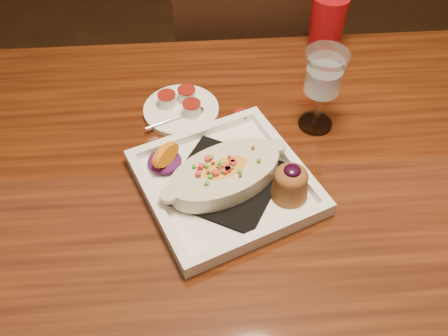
{
  "coord_description": "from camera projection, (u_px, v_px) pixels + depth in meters",
  "views": [
    {
      "loc": [
        -0.15,
        -0.62,
        1.46
      ],
      "look_at": [
        -0.11,
        0.0,
        0.77
      ],
      "focal_mm": 40.0,
      "sensor_mm": 36.0,
      "label": 1
    }
  ],
  "objects": [
    {
      "name": "table",
      "position": [
        277.0,
        203.0,
        1.03
      ],
      "size": [
        1.5,
        0.9,
        0.75
      ],
      "color": "#652A0E",
      "rests_on": "floor"
    },
    {
      "name": "red_tumbler",
      "position": [
        327.0,
        25.0,
        1.16
      ],
      "size": [
        0.09,
        0.09,
        0.15
      ],
      "primitive_type": "cone",
      "color": "#9D0B12",
      "rests_on": "table"
    },
    {
      "name": "floor",
      "position": [
        260.0,
        336.0,
        1.51
      ],
      "size": [
        7.0,
        7.0,
        0.0
      ],
      "primitive_type": "plane",
      "color": "#321C10",
      "rests_on": "ground"
    },
    {
      "name": "creamer_loose",
      "position": [
        241.0,
        118.0,
        1.04
      ],
      "size": [
        0.03,
        0.03,
        0.03
      ],
      "color": "silver",
      "rests_on": "table"
    },
    {
      "name": "goblet",
      "position": [
        324.0,
        77.0,
        0.95
      ],
      "size": [
        0.09,
        0.09,
        0.18
      ],
      "color": "silver",
      "rests_on": "table"
    },
    {
      "name": "chair_far",
      "position": [
        244.0,
        73.0,
        1.55
      ],
      "size": [
        0.42,
        0.42,
        0.93
      ],
      "rotation": [
        0.0,
        0.0,
        3.14
      ],
      "color": "black",
      "rests_on": "floor"
    },
    {
      "name": "saucer",
      "position": [
        181.0,
        108.0,
        1.06
      ],
      "size": [
        0.16,
        0.16,
        0.11
      ],
      "color": "white",
      "rests_on": "table"
    },
    {
      "name": "plate",
      "position": [
        230.0,
        178.0,
        0.91
      ],
      "size": [
        0.38,
        0.38,
        0.08
      ],
      "rotation": [
        0.0,
        0.0,
        0.39
      ],
      "color": "white",
      "rests_on": "table"
    }
  ]
}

